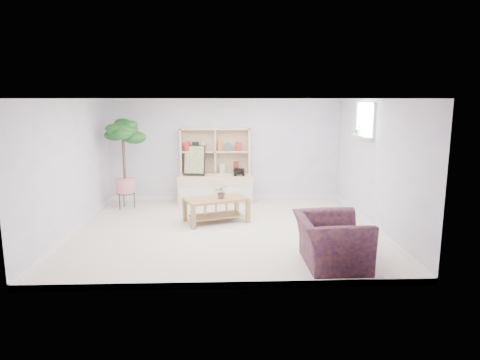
{
  "coord_description": "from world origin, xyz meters",
  "views": [
    {
      "loc": [
        -0.02,
        -7.62,
        2.39
      ],
      "look_at": [
        0.28,
        0.29,
        0.89
      ],
      "focal_mm": 32.0,
      "sensor_mm": 36.0,
      "label": 1
    }
  ],
  "objects_px": {
    "coffee_table": "(216,210)",
    "armchair": "(331,237)",
    "storage_unit": "(215,166)",
    "floor_tree": "(124,164)"
  },
  "relations": [
    {
      "from": "storage_unit",
      "to": "coffee_table",
      "type": "xyz_separation_m",
      "value": [
        0.04,
        -1.68,
        -0.62
      ]
    },
    {
      "from": "storage_unit",
      "to": "armchair",
      "type": "height_order",
      "value": "storage_unit"
    },
    {
      "from": "storage_unit",
      "to": "armchair",
      "type": "relative_size",
      "value": 1.56
    },
    {
      "from": "coffee_table",
      "to": "armchair",
      "type": "bearing_deg",
      "value": -73.84
    },
    {
      "from": "armchair",
      "to": "coffee_table",
      "type": "bearing_deg",
      "value": 35.98
    },
    {
      "from": "coffee_table",
      "to": "floor_tree",
      "type": "xyz_separation_m",
      "value": [
        -2.02,
        1.16,
        0.75
      ]
    },
    {
      "from": "storage_unit",
      "to": "floor_tree",
      "type": "relative_size",
      "value": 0.87
    },
    {
      "from": "coffee_table",
      "to": "armchair",
      "type": "height_order",
      "value": "armchair"
    },
    {
      "from": "floor_tree",
      "to": "armchair",
      "type": "distance_m",
      "value": 5.11
    },
    {
      "from": "storage_unit",
      "to": "floor_tree",
      "type": "height_order",
      "value": "floor_tree"
    }
  ]
}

